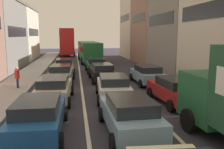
{
  "coord_description": "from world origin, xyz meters",
  "views": [
    {
      "loc": [
        -2.11,
        -1.82,
        3.9
      ],
      "look_at": [
        0.0,
        12.0,
        1.6
      ],
      "focal_mm": 38.65,
      "sensor_mm": 36.0,
      "label": 1
    }
  ],
  "objects_px": {
    "sedan_left_lane_third": "(54,88)",
    "coupe_centre_lane_fourth": "(102,72)",
    "sedan_centre_lane_second": "(129,114)",
    "bus_far_queue_secondary": "(67,41)",
    "pedestrian_mid_sidewalk": "(17,77)",
    "sedan_centre_lane_fifth": "(96,65)",
    "hatchback_centre_lane_third": "(113,86)",
    "sedan_left_lane_fourth": "(61,73)",
    "sedan_left_lane_fifth": "(64,65)",
    "wagon_right_lane_far": "(147,74)",
    "bus_mid_queue_primary": "(89,50)",
    "sedan_right_lane_behind_truck": "(175,90)",
    "wagon_left_lane_second": "(38,116)"
  },
  "relations": [
    {
      "from": "sedan_left_lane_fourth",
      "to": "bus_mid_queue_primary",
      "type": "relative_size",
      "value": 0.41
    },
    {
      "from": "wagon_left_lane_second",
      "to": "sedan_left_lane_third",
      "type": "height_order",
      "value": "same"
    },
    {
      "from": "wagon_right_lane_far",
      "to": "pedestrian_mid_sidewalk",
      "type": "bearing_deg",
      "value": 93.05
    },
    {
      "from": "sedan_centre_lane_second",
      "to": "sedan_right_lane_behind_truck",
      "type": "xyz_separation_m",
      "value": [
        3.53,
        3.77,
        0.0
      ]
    },
    {
      "from": "wagon_left_lane_second",
      "to": "sedan_centre_lane_second",
      "type": "bearing_deg",
      "value": -94.3
    },
    {
      "from": "sedan_centre_lane_second",
      "to": "bus_far_queue_secondary",
      "type": "bearing_deg",
      "value": 3.71
    },
    {
      "from": "sedan_left_lane_third",
      "to": "sedan_centre_lane_fifth",
      "type": "height_order",
      "value": "same"
    },
    {
      "from": "sedan_left_lane_fourth",
      "to": "sedan_right_lane_behind_truck",
      "type": "relative_size",
      "value": 0.99
    },
    {
      "from": "wagon_left_lane_second",
      "to": "sedan_left_lane_third",
      "type": "relative_size",
      "value": 0.99
    },
    {
      "from": "sedan_left_lane_fourth",
      "to": "pedestrian_mid_sidewalk",
      "type": "height_order",
      "value": "pedestrian_mid_sidewalk"
    },
    {
      "from": "sedan_centre_lane_fifth",
      "to": "hatchback_centre_lane_third",
      "type": "bearing_deg",
      "value": 178.93
    },
    {
      "from": "wagon_right_lane_far",
      "to": "bus_far_queue_secondary",
      "type": "relative_size",
      "value": 0.41
    },
    {
      "from": "sedan_left_lane_fifth",
      "to": "sedan_centre_lane_fifth",
      "type": "bearing_deg",
      "value": -92.11
    },
    {
      "from": "pedestrian_mid_sidewalk",
      "to": "bus_mid_queue_primary",
      "type": "bearing_deg",
      "value": 57.19
    },
    {
      "from": "sedan_left_lane_fifth",
      "to": "wagon_right_lane_far",
      "type": "xyz_separation_m",
      "value": [
        6.85,
        -6.79,
        0.0
      ]
    },
    {
      "from": "wagon_right_lane_far",
      "to": "bus_mid_queue_primary",
      "type": "xyz_separation_m",
      "value": [
        -3.68,
        16.55,
        0.96
      ]
    },
    {
      "from": "bus_mid_queue_primary",
      "to": "sedan_left_lane_fifth",
      "type": "bearing_deg",
      "value": 159.44
    },
    {
      "from": "wagon_right_lane_far",
      "to": "pedestrian_mid_sidewalk",
      "type": "distance_m",
      "value": 9.84
    },
    {
      "from": "wagon_left_lane_second",
      "to": "sedan_left_lane_fifth",
      "type": "height_order",
      "value": "same"
    },
    {
      "from": "wagon_right_lane_far",
      "to": "sedan_centre_lane_second",
      "type": "bearing_deg",
      "value": 158.43
    },
    {
      "from": "bus_far_queue_secondary",
      "to": "pedestrian_mid_sidewalk",
      "type": "xyz_separation_m",
      "value": [
        -2.66,
        -29.75,
        -1.88
      ]
    },
    {
      "from": "sedan_centre_lane_fifth",
      "to": "bus_far_queue_secondary",
      "type": "xyz_separation_m",
      "value": [
        -3.61,
        22.27,
        2.03
      ]
    },
    {
      "from": "sedan_centre_lane_second",
      "to": "bus_far_queue_secondary",
      "type": "height_order",
      "value": "bus_far_queue_secondary"
    },
    {
      "from": "sedan_centre_lane_second",
      "to": "sedan_centre_lane_fifth",
      "type": "relative_size",
      "value": 1.0
    },
    {
      "from": "bus_mid_queue_primary",
      "to": "sedan_centre_lane_fifth",
      "type": "bearing_deg",
      "value": 178.19
    },
    {
      "from": "bus_far_queue_secondary",
      "to": "hatchback_centre_lane_third",
      "type": "bearing_deg",
      "value": -175.09
    },
    {
      "from": "pedestrian_mid_sidewalk",
      "to": "sedan_left_lane_fifth",
      "type": "bearing_deg",
      "value": 55.06
    },
    {
      "from": "sedan_right_lane_behind_truck",
      "to": "bus_far_queue_secondary",
      "type": "bearing_deg",
      "value": 8.17
    },
    {
      "from": "sedan_right_lane_behind_truck",
      "to": "pedestrian_mid_sidewalk",
      "type": "height_order",
      "value": "pedestrian_mid_sidewalk"
    },
    {
      "from": "wagon_left_lane_second",
      "to": "sedan_right_lane_behind_truck",
      "type": "height_order",
      "value": "same"
    },
    {
      "from": "sedan_centre_lane_second",
      "to": "pedestrian_mid_sidewalk",
      "type": "xyz_separation_m",
      "value": [
        -6.22,
        8.81,
        0.15
      ]
    },
    {
      "from": "hatchback_centre_lane_third",
      "to": "wagon_right_lane_far",
      "type": "relative_size",
      "value": 1.02
    },
    {
      "from": "sedan_left_lane_fifth",
      "to": "sedan_left_lane_fourth",
      "type": "bearing_deg",
      "value": 177.04
    },
    {
      "from": "coupe_centre_lane_fourth",
      "to": "bus_mid_queue_primary",
      "type": "bearing_deg",
      "value": -1.04
    },
    {
      "from": "sedan_right_lane_behind_truck",
      "to": "pedestrian_mid_sidewalk",
      "type": "distance_m",
      "value": 10.98
    },
    {
      "from": "sedan_left_lane_fourth",
      "to": "bus_far_queue_secondary",
      "type": "relative_size",
      "value": 0.41
    },
    {
      "from": "sedan_centre_lane_second",
      "to": "sedan_left_lane_fourth",
      "type": "relative_size",
      "value": 1.0
    },
    {
      "from": "sedan_centre_lane_second",
      "to": "hatchback_centre_lane_third",
      "type": "xyz_separation_m",
      "value": [
        0.16,
        5.21,
        0.0
      ]
    },
    {
      "from": "wagon_left_lane_second",
      "to": "sedan_left_lane_fourth",
      "type": "xyz_separation_m",
      "value": [
        0.29,
        10.63,
        0.0
      ]
    },
    {
      "from": "sedan_right_lane_behind_truck",
      "to": "sedan_centre_lane_fifth",
      "type": "bearing_deg",
      "value": 12.17
    },
    {
      "from": "hatchback_centre_lane_third",
      "to": "coupe_centre_lane_fourth",
      "type": "bearing_deg",
      "value": 3.5
    },
    {
      "from": "sedan_left_lane_third",
      "to": "coupe_centre_lane_fourth",
      "type": "height_order",
      "value": "same"
    },
    {
      "from": "coupe_centre_lane_fourth",
      "to": "bus_mid_queue_primary",
      "type": "relative_size",
      "value": 0.41
    },
    {
      "from": "coupe_centre_lane_fourth",
      "to": "wagon_right_lane_far",
      "type": "height_order",
      "value": "same"
    },
    {
      "from": "sedan_left_lane_third",
      "to": "bus_far_queue_secondary",
      "type": "relative_size",
      "value": 0.42
    },
    {
      "from": "wagon_left_lane_second",
      "to": "bus_far_queue_secondary",
      "type": "height_order",
      "value": "bus_far_queue_secondary"
    },
    {
      "from": "bus_mid_queue_primary",
      "to": "wagon_left_lane_second",
      "type": "bearing_deg",
      "value": 169.73
    },
    {
      "from": "hatchback_centre_lane_third",
      "to": "sedan_left_lane_fourth",
      "type": "relative_size",
      "value": 1.01
    },
    {
      "from": "sedan_centre_lane_fifth",
      "to": "pedestrian_mid_sidewalk",
      "type": "xyz_separation_m",
      "value": [
        -6.27,
        -7.48,
        0.15
      ]
    },
    {
      "from": "sedan_centre_lane_second",
      "to": "sedan_left_lane_fifth",
      "type": "relative_size",
      "value": 0.99
    }
  ]
}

